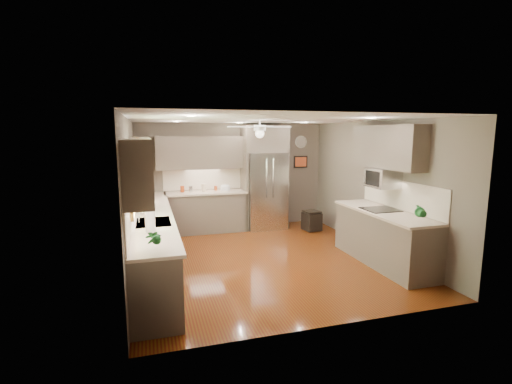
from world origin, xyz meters
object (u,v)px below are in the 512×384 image
canister_b (191,189)px  bowl (225,190)px  canister_c (204,188)px  microwave (383,178)px  canister_d (216,188)px  stool (312,221)px  refrigerator (265,179)px  potted_plant_left (153,238)px  paper_towel (150,222)px  potted_plant_right (421,212)px  canister_a (182,189)px  soap_bottle (143,209)px

canister_b → bowl: size_ratio=0.59×
canister_c → microwave: (2.78, -2.75, 0.45)m
canister_c → bowl: bearing=-2.4°
canister_d → stool: canister_d is taller
bowl → refrigerator: (0.96, -0.02, 0.22)m
canister_b → bowl: 0.79m
canister_c → potted_plant_left: (-1.20, -4.19, 0.07)m
paper_towel → microwave: bearing=7.8°
canister_c → potted_plant_right: potted_plant_right is taller
canister_d → potted_plant_left: 4.50m
potted_plant_left → canister_c: bearing=74.1°
potted_plant_right → refrigerator: bearing=107.2°
paper_towel → canister_b: bearing=74.4°
potted_plant_left → potted_plant_right: (3.85, 0.28, 0.01)m
canister_a → stool: bearing=-12.8°
canister_d → soap_bottle: (-1.61, -2.19, 0.04)m
canister_d → refrigerator: refrigerator is taller
stool → paper_towel: bearing=-143.9°
canister_b → paper_towel: bearing=-105.6°
bowl → potted_plant_left: bearing=-112.1°
canister_a → potted_plant_left: (-0.71, -4.21, 0.08)m
canister_c → bowl: 0.50m
bowl → stool: size_ratio=0.52×
canister_a → canister_d: canister_a is taller
microwave → paper_towel: size_ratio=1.65×
canister_a → canister_c: 0.49m
refrigerator → potted_plant_right: bearing=-72.8°
canister_d → potted_plant_right: size_ratio=0.30×
canister_c → paper_towel: (-1.22, -3.30, 0.05)m
bowl → stool: 2.15m
canister_b → bowl: bearing=-2.8°
canister_c → potted_plant_right: (2.65, -3.91, 0.08)m
potted_plant_left → stool: size_ratio=0.73×
bowl → canister_b: bearing=177.2°
bowl → microwave: (2.28, -2.73, 0.51)m
bowl → refrigerator: size_ratio=0.10×
paper_towel → stool: bearing=36.1°
canister_c → refrigerator: 1.46m
microwave → potted_plant_left: bearing=-160.1°
soap_bottle → paper_towel: bearing=-84.7°
stool → microwave: bearing=-80.2°
refrigerator → canister_b: bearing=178.0°
stool → paper_towel: 4.58m
bowl → microwave: bearing=-50.1°
canister_c → bowl: (0.50, -0.02, -0.06)m
canister_b → bowl: canister_b is taller
canister_b → potted_plant_left: (-0.90, -4.21, 0.09)m
potted_plant_right → refrigerator: refrigerator is taller
potted_plant_left → microwave: microwave is taller
canister_a → bowl: bearing=-2.3°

